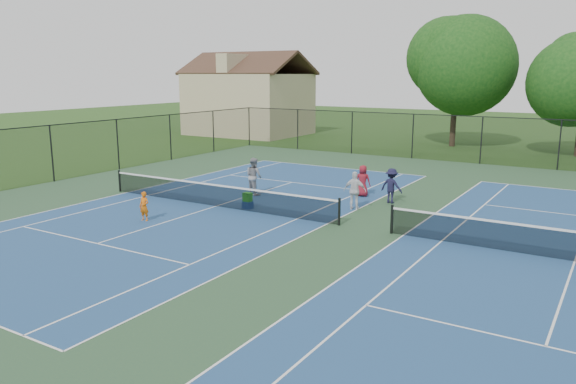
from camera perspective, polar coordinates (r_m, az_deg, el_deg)
The scene contains 14 objects.
ground at distance 21.01m, azimuth 7.77°, elevation -3.79°, with size 140.00×140.00×0.00m, color #234716.
court_pad at distance 21.01m, azimuth 7.77°, elevation -3.78°, with size 36.00×36.00×0.01m, color #2B4C34.
tennis_court_left at distance 24.54m, azimuth -7.34°, elevation -1.25°, with size 12.00×23.83×1.07m.
tennis_court_right at distance 19.41m, azimuth 27.14°, elevation -6.07°, with size 12.00×23.83×1.07m.
perimeter_fence at distance 20.64m, azimuth 7.89°, elevation 0.49°, with size 36.08×36.08×3.02m.
tree_back_b at distance 46.17m, azimuth 16.79°, elevation 12.63°, with size 7.60×7.60×10.03m.
clapboard_house at distance 53.56m, azimuth -4.02°, elevation 9.19°, with size 10.80×8.10×7.65m.
child_player at distance 22.60m, azimuth -14.40°, elevation -1.42°, with size 0.42×0.28×1.16m, color orange.
instructor at distance 26.65m, azimuth -3.47°, elevation 1.61°, with size 0.86×0.67×1.77m, color gray.
bystander_a at distance 23.81m, azimuth 6.81°, elevation 0.13°, with size 0.96×0.40×1.63m, color white.
bystander_b at distance 25.27m, azimuth 10.47°, elevation 0.62°, with size 1.01×0.58×1.56m, color #181632.
bystander_c at distance 26.46m, azimuth 7.60°, elevation 1.13°, with size 0.72×0.47×1.48m, color maroon.
ball_crate at distance 24.02m, azimuth -4.12°, elevation -1.32°, with size 0.40×0.31×0.32m, color #154390.
ball_hopper at distance 23.94m, azimuth -4.14°, elevation -0.51°, with size 0.34×0.28×0.38m, color green.
Camera 1 is at (8.06, -18.56, 5.67)m, focal length 35.00 mm.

